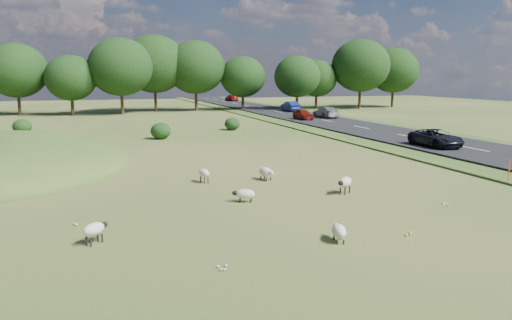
{
  "coord_description": "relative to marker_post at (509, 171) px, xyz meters",
  "views": [
    {
      "loc": [
        -6.26,
        -21.11,
        5.47
      ],
      "look_at": [
        2.0,
        4.0,
        1.0
      ],
      "focal_mm": 35.0,
      "sensor_mm": 36.0,
      "label": 1
    }
  ],
  "objects": [
    {
      "name": "car_1",
      "position": [
        3.91,
        35.71,
        0.28
      ],
      "size": [
        1.49,
        3.7,
        1.26
      ],
      "primitive_type": "imported",
      "color": "maroon",
      "rests_on": "road"
    },
    {
      "name": "sheep_3",
      "position": [
        -15.1,
        4.82,
        -0.1
      ],
      "size": [
        0.58,
        1.03,
        0.72
      ],
      "rotation": [
        0.0,
        0.0,
        1.77
      ],
      "color": "beige",
      "rests_on": "ground"
    },
    {
      "name": "sheep_0",
      "position": [
        -12.84,
        -5.76,
        -0.23
      ],
      "size": [
        0.65,
        1.07,
        0.59
      ],
      "rotation": [
        0.0,
        0.0,
        1.31
      ],
      "color": "beige",
      "rests_on": "ground"
    },
    {
      "name": "shrubs",
      "position": [
        -17.17,
        27.99,
        0.1
      ],
      "size": [
        21.57,
        9.78,
        1.44
      ],
      "color": "black",
      "rests_on": "ground"
    },
    {
      "name": "car_3",
      "position": [
        3.91,
        10.89,
        0.29
      ],
      "size": [
        2.13,
        4.61,
        1.28
      ],
      "primitive_type": "imported",
      "color": "black",
      "rests_on": "road"
    },
    {
      "name": "road",
      "position": [
        5.81,
        31.04,
        -0.47
      ],
      "size": [
        8.0,
        150.0,
        0.25
      ],
      "primitive_type": "cube",
      "color": "black",
      "rests_on": "ground"
    },
    {
      "name": "car_6",
      "position": [
        7.71,
        37.24,
        0.33
      ],
      "size": [
        1.91,
        4.69,
        1.36
      ],
      "primitive_type": "imported",
      "rotation": [
        0.0,
        0.0,
        3.14
      ],
      "color": "#94959B",
      "rests_on": "road"
    },
    {
      "name": "marker_post",
      "position": [
        0.0,
        0.0,
        0.0
      ],
      "size": [
        0.06,
        0.06,
        1.2
      ],
      "primitive_type": "cylinder",
      "color": "#D8590C",
      "rests_on": "ground"
    },
    {
      "name": "sheep_5",
      "position": [
        -11.84,
        4.4,
        -0.17
      ],
      "size": [
        0.73,
        1.23,
        0.68
      ],
      "rotation": [
        0.0,
        0.0,
        4.94
      ],
      "color": "beige",
      "rests_on": "ground"
    },
    {
      "name": "car_2",
      "position": [
        7.71,
        49.2,
        0.38
      ],
      "size": [
        1.56,
        4.46,
        1.47
      ],
      "primitive_type": "imported",
      "rotation": [
        0.0,
        0.0,
        3.14
      ],
      "color": "navy",
      "rests_on": "road"
    },
    {
      "name": "ground",
      "position": [
        -14.19,
        21.04,
        -0.6
      ],
      "size": [
        160.0,
        160.0,
        0.0
      ],
      "primitive_type": "plane",
      "color": "#33541A",
      "rests_on": "ground"
    },
    {
      "name": "sheep_4",
      "position": [
        -9.36,
        0.31,
        -0.04
      ],
      "size": [
        1.09,
        0.95,
        0.8
      ],
      "rotation": [
        0.0,
        0.0,
        3.8
      ],
      "color": "beige",
      "rests_on": "ground"
    },
    {
      "name": "sheep_1",
      "position": [
        -14.29,
        0.26,
        -0.23
      ],
      "size": [
        1.05,
        0.76,
        0.58
      ],
      "rotation": [
        0.0,
        0.0,
        2.7
      ],
      "color": "beige",
      "rests_on": "ground"
    },
    {
      "name": "sheep_2",
      "position": [
        -20.57,
        -3.44,
        -0.1
      ],
      "size": [
        0.95,
        0.89,
        0.72
      ],
      "rotation": [
        0.0,
        0.0,
        0.73
      ],
      "color": "beige",
      "rests_on": "ground"
    },
    {
      "name": "car_0",
      "position": [
        7.71,
        82.02,
        0.32
      ],
      "size": [
        1.87,
        4.61,
        1.34
      ],
      "primitive_type": "imported",
      "rotation": [
        0.0,
        0.0,
        3.14
      ],
      "color": "maroon",
      "rests_on": "road"
    },
    {
      "name": "treeline",
      "position": [
        -15.25,
        56.48,
        5.97
      ],
      "size": [
        96.28,
        14.66,
        11.7
      ],
      "color": "black",
      "rests_on": "ground"
    }
  ]
}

